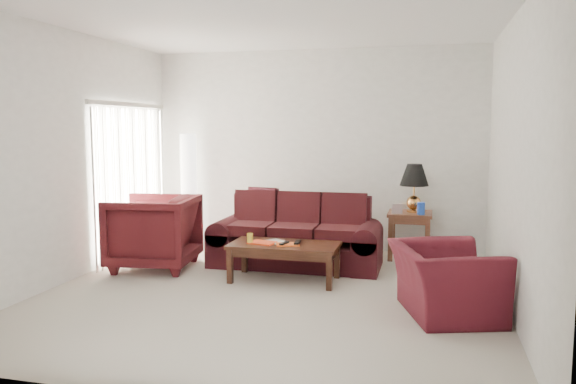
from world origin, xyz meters
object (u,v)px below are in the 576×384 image
object	(u,v)px
floor_lamp	(189,189)
armchair_right	(445,281)
sofa	(296,232)
coffee_table	(284,262)
end_table	(409,235)
armchair_left	(153,232)

from	to	relation	value
floor_lamp	armchair_right	world-z (taller)	floor_lamp
sofa	coffee_table	distance (m)	0.78
end_table	floor_lamp	distance (m)	3.42
end_table	armchair_left	size ratio (longest dim) A/B	0.62
floor_lamp	coffee_table	bearing A→B (deg)	-39.59
end_table	armchair_right	size ratio (longest dim) A/B	0.62
floor_lamp	armchair_left	bearing A→B (deg)	-84.57
armchair_left	end_table	bearing A→B (deg)	105.73
armchair_right	coffee_table	distance (m)	2.02
armchair_left	coffee_table	xyz separation A→B (m)	(1.82, -0.17, -0.25)
armchair_right	sofa	bearing A→B (deg)	32.19
floor_lamp	coffee_table	distance (m)	2.62
floor_lamp	end_table	bearing A→B (deg)	-0.88
sofa	armchair_left	distance (m)	1.87
sofa	floor_lamp	size ratio (longest dim) A/B	1.27
floor_lamp	armchair_right	bearing A→B (deg)	-32.63
sofa	armchair_left	size ratio (longest dim) A/B	2.11
floor_lamp	coffee_table	size ratio (longest dim) A/B	1.36
sofa	end_table	distance (m)	1.68
floor_lamp	armchair_left	xyz separation A→B (m)	(0.14, -1.45, -0.40)
floor_lamp	armchair_right	distance (m)	4.55
sofa	armchair_right	world-z (taller)	sofa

